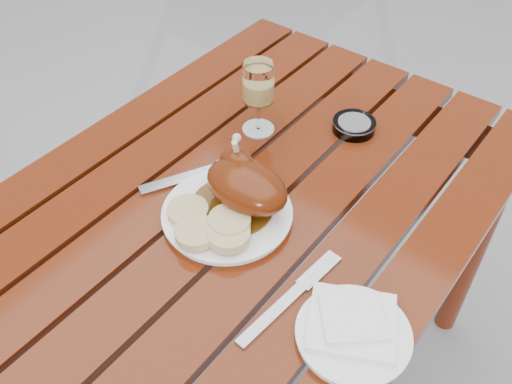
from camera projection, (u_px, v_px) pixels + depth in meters
table at (242, 314)px, 1.34m from camera, size 0.80×1.20×0.75m
dinner_plate at (227, 214)px, 1.04m from camera, size 0.26×0.26×0.02m
roast_duck at (245, 184)px, 1.02m from camera, size 0.18×0.15×0.12m
bread_dumplings at (210, 225)px, 0.99m from camera, size 0.17×0.13×0.03m
wine_glass at (258, 99)px, 1.17m from camera, size 0.09×0.09×0.16m
side_plate at (353, 335)px, 0.86m from camera, size 0.22×0.22×0.01m
napkin at (352, 322)px, 0.86m from camera, size 0.17×0.17×0.01m
ashtray at (354, 125)px, 1.22m from camera, size 0.12×0.12×0.02m
fork at (190, 176)px, 1.12m from camera, size 0.12×0.19×0.01m
knife at (283, 304)px, 0.90m from camera, size 0.04×0.20×0.01m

